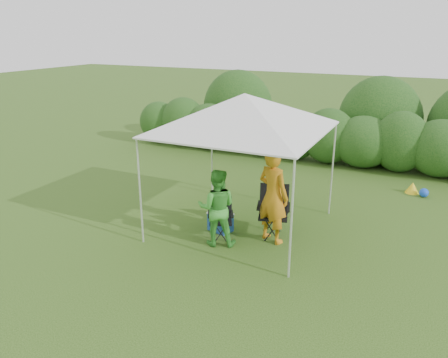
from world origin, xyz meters
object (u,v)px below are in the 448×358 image
at_px(man, 273,196).
at_px(chair_left, 221,215).
at_px(chair_right, 274,208).
at_px(cooler, 220,222).
at_px(woman, 217,208).
at_px(canopy, 244,112).

bearing_deg(man, chair_left, 35.60).
bearing_deg(chair_right, cooler, -179.80).
bearing_deg(woman, chair_left, -96.45).
bearing_deg(chair_left, man, -12.78).
distance_m(chair_right, woman, 1.23).
bearing_deg(cooler, man, 18.36).
xyz_separation_m(woman, cooler, (-0.20, 0.56, -0.56)).
bearing_deg(chair_right, woman, -150.78).
xyz_separation_m(canopy, cooler, (-0.34, -0.37, -2.26)).
height_order(woman, cooler, woman).
bearing_deg(woman, cooler, -91.95).
distance_m(canopy, chair_right, 2.00).
relative_size(chair_left, woman, 0.53).
height_order(man, woman, man).
bearing_deg(cooler, chair_right, 33.09).
xyz_separation_m(canopy, chair_left, (-0.24, -0.58, -2.01)).
height_order(canopy, chair_left, canopy).
distance_m(chair_right, man, 0.46).
height_order(canopy, chair_right, canopy).
relative_size(chair_right, chair_left, 1.29).
bearing_deg(man, woman, 54.63).
bearing_deg(woman, canopy, -120.50).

